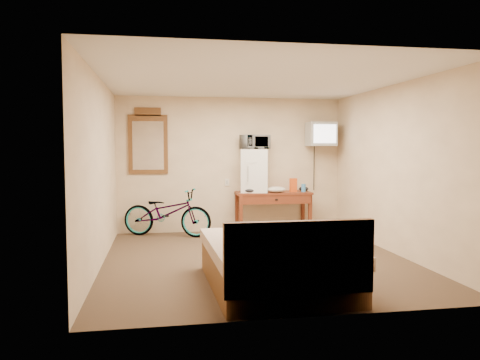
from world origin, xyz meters
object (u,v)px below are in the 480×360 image
at_px(mini_fridge, 255,171).
at_px(crt_television, 321,134).
at_px(wall_mirror, 148,142).
at_px(desk, 274,198).
at_px(bicycle, 167,213).
at_px(microwave, 255,142).
at_px(bed, 276,262).
at_px(blue_cup, 303,188).

bearing_deg(mini_fridge, crt_television, -1.60).
bearing_deg(crt_television, wall_mirror, 175.48).
relative_size(desk, bicycle, 0.88).
bearing_deg(wall_mirror, bicycle, -46.37).
xyz_separation_m(mini_fridge, microwave, (0.00, 0.00, 0.53)).
distance_m(desk, mini_fridge, 0.62).
relative_size(desk, crt_television, 2.36).
relative_size(bicycle, bed, 0.81).
relative_size(mini_fridge, bicycle, 0.49).
xyz_separation_m(microwave, bed, (-0.46, -3.43, -1.38)).
relative_size(microwave, wall_mirror, 0.40).
bearing_deg(bed, mini_fridge, 82.38).
bearing_deg(microwave, bicycle, 165.78).
relative_size(wall_mirror, bicycle, 0.74).
bearing_deg(desk, wall_mirror, 173.14).
bearing_deg(blue_cup, bicycle, -179.81).
height_order(mini_fridge, wall_mirror, wall_mirror).
height_order(mini_fridge, microwave, microwave).
bearing_deg(blue_cup, crt_television, 12.47).
distance_m(microwave, bed, 3.73).
height_order(desk, wall_mirror, wall_mirror).
distance_m(wall_mirror, bicycle, 1.34).
height_order(mini_fridge, bicycle, mini_fridge).
bearing_deg(wall_mirror, microwave, -6.40).
bearing_deg(wall_mirror, bed, -68.07).
height_order(blue_cup, bicycle, blue_cup).
xyz_separation_m(desk, blue_cup, (0.56, -0.06, 0.19)).
relative_size(desk, blue_cup, 9.66).
bearing_deg(desk, mini_fridge, 170.59).
distance_m(blue_cup, wall_mirror, 2.97).
distance_m(crt_television, bicycle, 3.19).
bearing_deg(crt_television, mini_fridge, 178.40).
bearing_deg(wall_mirror, desk, -6.86).
bearing_deg(bicycle, wall_mirror, 64.18).
distance_m(desk, microwave, 1.10).
height_order(blue_cup, crt_television, crt_television).
bearing_deg(blue_cup, microwave, 172.79).
relative_size(microwave, crt_television, 0.80).
bearing_deg(blue_cup, desk, 174.17).
xyz_separation_m(crt_television, bicycle, (-2.86, -0.09, -1.40)).
bearing_deg(mini_fridge, bed, -97.62).
relative_size(blue_cup, bicycle, 0.09).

